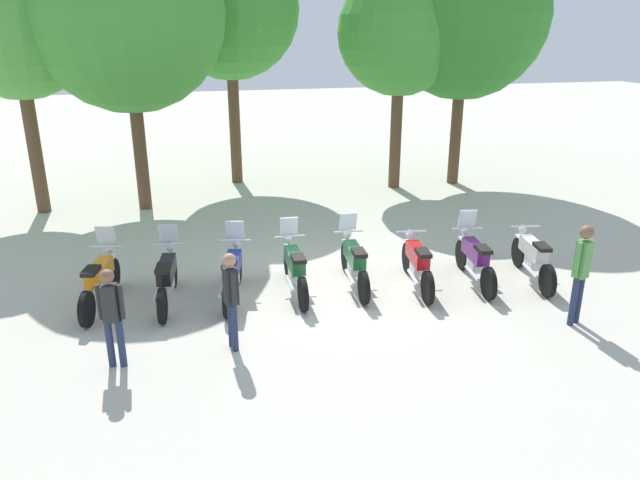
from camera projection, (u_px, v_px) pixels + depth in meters
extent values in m
plane|color=#BCB7A8|center=(326.00, 291.00, 11.81)|extent=(80.00, 80.00, 0.00)
cylinder|color=black|center=(113.00, 274.00, 11.79)|extent=(0.23, 0.65, 0.64)
cylinder|color=black|center=(87.00, 309.00, 10.33)|extent=(0.23, 0.65, 0.64)
cube|color=silver|center=(111.00, 258.00, 11.67)|extent=(0.19, 0.38, 0.04)
cube|color=orange|center=(99.00, 272.00, 10.99)|extent=(0.46, 0.98, 0.30)
cube|color=silver|center=(100.00, 287.00, 11.03)|extent=(0.30, 0.44, 0.24)
cube|color=black|center=(91.00, 271.00, 10.55)|extent=(0.33, 0.48, 0.08)
cylinder|color=silver|center=(110.00, 261.00, 11.60)|extent=(0.10, 0.23, 0.64)
cylinder|color=silver|center=(106.00, 247.00, 11.40)|extent=(0.61, 0.17, 0.04)
sphere|color=silver|center=(109.00, 250.00, 11.56)|extent=(0.19, 0.19, 0.16)
cylinder|color=silver|center=(86.00, 297.00, 10.77)|extent=(0.22, 0.70, 0.07)
cube|color=silver|center=(106.00, 236.00, 11.39)|extent=(0.38, 0.21, 0.39)
cylinder|color=black|center=(173.00, 272.00, 11.91)|extent=(0.19, 0.65, 0.64)
cylinder|color=black|center=(162.00, 306.00, 10.46)|extent=(0.19, 0.65, 0.64)
cube|color=silver|center=(171.00, 256.00, 11.80)|extent=(0.17, 0.37, 0.04)
cube|color=black|center=(167.00, 269.00, 11.12)|extent=(0.39, 0.98, 0.30)
cube|color=silver|center=(167.00, 284.00, 11.16)|extent=(0.27, 0.43, 0.24)
cube|color=black|center=(163.00, 268.00, 10.68)|extent=(0.30, 0.47, 0.08)
cylinder|color=silver|center=(171.00, 259.00, 11.72)|extent=(0.08, 0.23, 0.64)
cylinder|color=silver|center=(169.00, 244.00, 11.52)|extent=(0.62, 0.12, 0.04)
sphere|color=silver|center=(170.00, 248.00, 11.69)|extent=(0.18, 0.18, 0.16)
cylinder|color=silver|center=(157.00, 294.00, 10.88)|extent=(0.16, 0.70, 0.07)
cube|color=silver|center=(168.00, 233.00, 11.51)|extent=(0.37, 0.18, 0.39)
cylinder|color=black|center=(238.00, 267.00, 12.12)|extent=(0.25, 0.65, 0.64)
cylinder|color=black|center=(227.00, 300.00, 10.66)|extent=(0.25, 0.65, 0.64)
cube|color=silver|center=(237.00, 252.00, 12.01)|extent=(0.20, 0.38, 0.04)
cube|color=navy|center=(232.00, 265.00, 11.32)|extent=(0.48, 0.98, 0.30)
cube|color=silver|center=(233.00, 279.00, 11.37)|extent=(0.31, 0.44, 0.24)
cube|color=black|center=(229.00, 263.00, 10.88)|extent=(0.34, 0.48, 0.08)
cylinder|color=silver|center=(236.00, 255.00, 11.93)|extent=(0.10, 0.23, 0.64)
cylinder|color=silver|center=(235.00, 240.00, 11.73)|extent=(0.61, 0.18, 0.04)
sphere|color=silver|center=(236.00, 244.00, 11.90)|extent=(0.19, 0.19, 0.16)
cylinder|color=silver|center=(222.00, 288.00, 11.10)|extent=(0.23, 0.70, 0.07)
cube|color=silver|center=(235.00, 230.00, 11.72)|extent=(0.38, 0.21, 0.39)
cylinder|color=black|center=(289.00, 263.00, 12.34)|extent=(0.12, 0.64, 0.64)
cylinder|color=black|center=(303.00, 294.00, 10.92)|extent=(0.12, 0.64, 0.64)
cube|color=silver|center=(288.00, 248.00, 12.22)|extent=(0.13, 0.36, 0.04)
cube|color=#1E6033|center=(295.00, 260.00, 11.56)|extent=(0.29, 0.96, 0.30)
cube|color=silver|center=(295.00, 274.00, 11.60)|extent=(0.23, 0.41, 0.24)
cube|color=black|center=(298.00, 258.00, 11.12)|extent=(0.25, 0.45, 0.08)
cylinder|color=silver|center=(289.00, 250.00, 12.15)|extent=(0.06, 0.23, 0.64)
cylinder|color=silver|center=(289.00, 236.00, 11.95)|extent=(0.62, 0.05, 0.04)
sphere|color=silver|center=(288.00, 240.00, 12.11)|extent=(0.16, 0.16, 0.16)
cylinder|color=silver|center=(290.00, 284.00, 11.31)|extent=(0.09, 0.70, 0.07)
cube|color=silver|center=(289.00, 226.00, 11.94)|extent=(0.36, 0.14, 0.39)
cylinder|color=black|center=(346.00, 258.00, 12.63)|extent=(0.15, 0.65, 0.64)
cylinder|color=black|center=(364.00, 287.00, 11.19)|extent=(0.15, 0.65, 0.64)
cube|color=silver|center=(347.00, 243.00, 12.51)|extent=(0.15, 0.37, 0.04)
cube|color=#1E6033|center=(354.00, 254.00, 11.84)|extent=(0.33, 0.97, 0.30)
cube|color=silver|center=(355.00, 268.00, 11.88)|extent=(0.25, 0.42, 0.24)
cube|color=black|center=(359.00, 253.00, 11.40)|extent=(0.27, 0.46, 0.08)
cylinder|color=silver|center=(347.00, 245.00, 12.44)|extent=(0.07, 0.23, 0.64)
cylinder|color=silver|center=(349.00, 231.00, 12.24)|extent=(0.62, 0.08, 0.04)
sphere|color=silver|center=(347.00, 235.00, 12.40)|extent=(0.17, 0.17, 0.16)
cylinder|color=silver|center=(350.00, 277.00, 11.60)|extent=(0.12, 0.70, 0.07)
cube|color=silver|center=(348.00, 221.00, 12.23)|extent=(0.37, 0.16, 0.39)
cylinder|color=black|center=(408.00, 258.00, 12.63)|extent=(0.19, 0.65, 0.64)
cylinder|color=black|center=(428.00, 288.00, 11.18)|extent=(0.19, 0.65, 0.64)
cube|color=silver|center=(408.00, 243.00, 12.52)|extent=(0.17, 0.37, 0.04)
cube|color=red|center=(417.00, 255.00, 11.83)|extent=(0.39, 0.98, 0.30)
cube|color=silver|center=(417.00, 268.00, 11.88)|extent=(0.28, 0.43, 0.24)
cube|color=black|center=(423.00, 253.00, 11.39)|extent=(0.30, 0.47, 0.08)
cylinder|color=silver|center=(409.00, 245.00, 12.44)|extent=(0.08, 0.23, 0.64)
cylinder|color=silver|center=(411.00, 231.00, 12.24)|extent=(0.62, 0.12, 0.04)
sphere|color=silver|center=(409.00, 235.00, 12.40)|extent=(0.18, 0.18, 0.16)
cylinder|color=silver|center=(413.00, 277.00, 11.60)|extent=(0.17, 0.70, 0.07)
cylinder|color=black|center=(462.00, 254.00, 12.81)|extent=(0.19, 0.65, 0.64)
cylinder|color=black|center=(489.00, 284.00, 11.36)|extent=(0.19, 0.65, 0.64)
cube|color=silver|center=(463.00, 240.00, 12.70)|extent=(0.17, 0.37, 0.04)
cube|color=#59196B|center=(475.00, 251.00, 12.02)|extent=(0.40, 0.98, 0.30)
cube|color=silver|center=(475.00, 264.00, 12.06)|extent=(0.28, 0.43, 0.24)
cube|color=black|center=(483.00, 249.00, 11.58)|extent=(0.30, 0.47, 0.08)
cylinder|color=silver|center=(465.00, 242.00, 12.62)|extent=(0.08, 0.23, 0.64)
cylinder|color=silver|center=(467.00, 228.00, 12.43)|extent=(0.62, 0.13, 0.04)
sphere|color=silver|center=(465.00, 232.00, 12.59)|extent=(0.18, 0.18, 0.16)
cylinder|color=silver|center=(472.00, 273.00, 11.78)|extent=(0.17, 0.70, 0.07)
cube|color=silver|center=(467.00, 218.00, 12.42)|extent=(0.38, 0.18, 0.39)
cylinder|color=black|center=(519.00, 252.00, 12.94)|extent=(0.23, 0.65, 0.64)
cylinder|color=black|center=(548.00, 281.00, 11.48)|extent=(0.23, 0.65, 0.64)
cube|color=silver|center=(521.00, 237.00, 12.83)|extent=(0.19, 0.38, 0.04)
cube|color=silver|center=(533.00, 249.00, 12.14)|extent=(0.45, 0.98, 0.30)
cube|color=silver|center=(533.00, 262.00, 12.18)|extent=(0.30, 0.44, 0.24)
cube|color=black|center=(542.00, 247.00, 11.70)|extent=(0.32, 0.48, 0.08)
cylinder|color=silver|center=(522.00, 240.00, 12.75)|extent=(0.10, 0.23, 0.64)
cylinder|color=silver|center=(525.00, 226.00, 12.55)|extent=(0.61, 0.16, 0.04)
sphere|color=silver|center=(522.00, 230.00, 12.71)|extent=(0.19, 0.19, 0.16)
cylinder|color=silver|center=(530.00, 271.00, 11.92)|extent=(0.21, 0.70, 0.07)
cylinder|color=#232D4C|center=(579.00, 299.00, 10.42)|extent=(0.14, 0.14, 0.88)
cylinder|color=#232D4C|center=(573.00, 302.00, 10.33)|extent=(0.14, 0.14, 0.88)
cube|color=#4C8C47|center=(583.00, 259.00, 10.11)|extent=(0.28, 0.27, 0.66)
cylinder|color=#4C8C47|center=(588.00, 256.00, 10.20)|extent=(0.10, 0.10, 0.63)
cylinder|color=#4C8C47|center=(578.00, 260.00, 10.02)|extent=(0.10, 0.10, 0.63)
sphere|color=brown|center=(587.00, 232.00, 9.95)|extent=(0.31, 0.31, 0.24)
cylinder|color=#232D4C|center=(121.00, 343.00, 9.08)|extent=(0.13, 0.13, 0.78)
cylinder|color=#232D4C|center=(110.00, 343.00, 9.08)|extent=(0.13, 0.13, 0.78)
cube|color=#262628|center=(110.00, 303.00, 8.85)|extent=(0.26, 0.24, 0.58)
cylinder|color=#262628|center=(121.00, 302.00, 8.85)|extent=(0.10, 0.10, 0.55)
cylinder|color=#262628|center=(99.00, 302.00, 8.84)|extent=(0.10, 0.10, 0.55)
sphere|color=brown|center=(107.00, 276.00, 8.70)|extent=(0.25, 0.25, 0.21)
cylinder|color=#232D4C|center=(231.00, 324.00, 9.66)|extent=(0.13, 0.13, 0.80)
cylinder|color=#232D4C|center=(234.00, 328.00, 9.51)|extent=(0.13, 0.13, 0.80)
cube|color=#262628|center=(231.00, 286.00, 9.35)|extent=(0.24, 0.25, 0.60)
cylinder|color=#262628|center=(228.00, 281.00, 9.48)|extent=(0.09, 0.09, 0.57)
cylinder|color=#262628|center=(234.00, 289.00, 9.21)|extent=(0.09, 0.09, 0.57)
sphere|color=#A87A5B|center=(229.00, 260.00, 9.20)|extent=(0.25, 0.25, 0.22)
cylinder|color=brown|center=(34.00, 147.00, 16.27)|extent=(0.36, 0.36, 3.66)
sphere|color=#4C9E3D|center=(14.00, 25.00, 15.21)|extent=(3.78, 3.78, 3.78)
cylinder|color=brown|center=(140.00, 148.00, 16.64)|extent=(0.36, 0.36, 3.48)
sphere|color=#3D8E33|center=(126.00, 12.00, 15.45)|extent=(5.15, 5.15, 5.15)
cylinder|color=brown|center=(235.00, 123.00, 19.47)|extent=(0.36, 0.36, 3.96)
sphere|color=#3D8E33|center=(229.00, 8.00, 18.30)|extent=(4.31, 4.31, 4.31)
cylinder|color=brown|center=(396.00, 134.00, 18.94)|extent=(0.36, 0.36, 3.46)
sphere|color=#3D8E33|center=(400.00, 32.00, 17.91)|extent=(3.78, 3.78, 3.78)
cylinder|color=brown|center=(456.00, 130.00, 19.43)|extent=(0.36, 0.36, 3.49)
sphere|color=#2D7A28|center=(465.00, 14.00, 18.24)|extent=(5.12, 5.12, 5.12)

